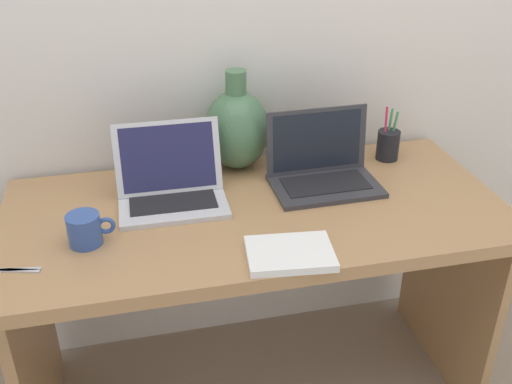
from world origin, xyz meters
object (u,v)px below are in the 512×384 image
laptop_right (321,164)px  notebook_stack (290,254)px  green_vase (237,128)px  pen_cup (388,144)px  laptop_left (171,182)px  coffee_mug (85,229)px

laptop_right → notebook_stack: laptop_right is taller
green_vase → notebook_stack: bearing=-87.0°
laptop_right → pen_cup: (0.27, 0.11, -0.01)m
notebook_stack → laptop_right: bearing=61.3°
notebook_stack → pen_cup: 0.67m
laptop_right → laptop_left: bearing=-178.9°
coffee_mug → notebook_stack: bearing=-19.7°
laptop_right → notebook_stack: size_ratio=1.50×
laptop_left → notebook_stack: bearing=-54.3°
laptop_right → green_vase: 0.29m
laptop_right → coffee_mug: (-0.70, -0.19, -0.02)m
laptop_right → notebook_stack: 0.42m
green_vase → coffee_mug: size_ratio=2.60×
green_vase → notebook_stack: 0.55m
laptop_right → green_vase: green_vase is taller
green_vase → notebook_stack: (0.03, -0.53, -0.12)m
laptop_left → notebook_stack: 0.45m
laptop_left → coffee_mug: size_ratio=2.51×
laptop_left → coffee_mug: 0.30m
notebook_stack → laptop_left: bearing=125.7°
coffee_mug → pen_cup: pen_cup is taller
laptop_right → coffee_mug: bearing=-164.7°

